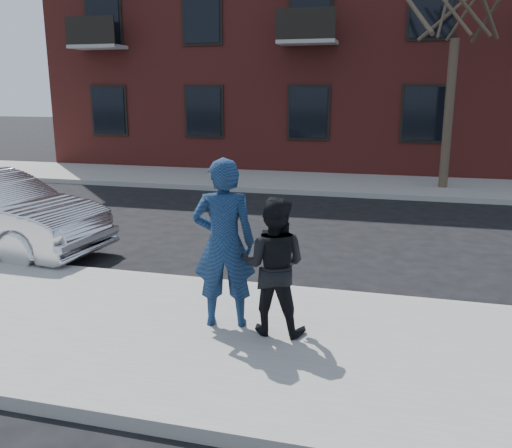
# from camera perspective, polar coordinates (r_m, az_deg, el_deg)

# --- Properties ---
(ground) EXTENTS (100.00, 100.00, 0.00)m
(ground) POSITION_cam_1_polar(r_m,az_deg,el_deg) (7.21, -13.20, -10.45)
(ground) COLOR black
(ground) RESTS_ON ground
(near_sidewalk) EXTENTS (50.00, 3.50, 0.15)m
(near_sidewalk) POSITION_cam_1_polar(r_m,az_deg,el_deg) (6.98, -14.20, -10.67)
(near_sidewalk) COLOR gray
(near_sidewalk) RESTS_ON ground
(near_curb) EXTENTS (50.00, 0.10, 0.15)m
(near_curb) POSITION_cam_1_polar(r_m,az_deg,el_deg) (8.47, -8.34, -5.94)
(near_curb) COLOR #999691
(near_curb) RESTS_ON ground
(far_sidewalk) EXTENTS (50.00, 3.50, 0.15)m
(far_sidewalk) POSITION_cam_1_polar(r_m,az_deg,el_deg) (17.54, 4.14, 4.46)
(far_sidewalk) COLOR gray
(far_sidewalk) RESTS_ON ground
(far_curb) EXTENTS (50.00, 0.10, 0.15)m
(far_curb) POSITION_cam_1_polar(r_m,az_deg,el_deg) (15.80, 2.91, 3.44)
(far_curb) COLOR #999691
(far_curb) RESTS_ON ground
(apartment_building) EXTENTS (24.30, 10.30, 12.30)m
(apartment_building) POSITION_cam_1_polar(r_m,az_deg,el_deg) (24.01, 12.71, 21.26)
(apartment_building) COLOR maroon
(apartment_building) RESTS_ON ground
(man_hoodie) EXTENTS (0.84, 0.65, 2.04)m
(man_hoodie) POSITION_cam_1_polar(r_m,az_deg,el_deg) (6.40, -3.40, -2.06)
(man_hoodie) COLOR navy
(man_hoodie) RESTS_ON near_sidewalk
(man_peacoat) EXTENTS (0.79, 0.62, 1.62)m
(man_peacoat) POSITION_cam_1_polar(r_m,az_deg,el_deg) (6.26, 1.87, -4.43)
(man_peacoat) COLOR black
(man_peacoat) RESTS_ON near_sidewalk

